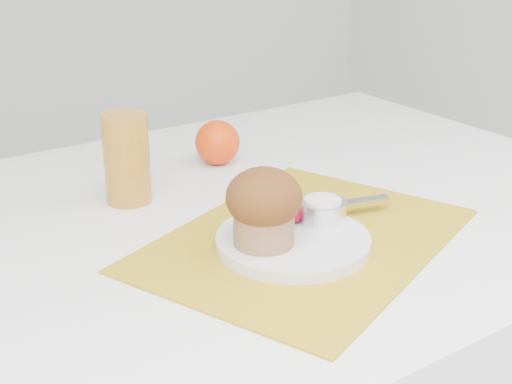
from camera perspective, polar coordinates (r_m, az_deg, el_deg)
placemat at (r=0.90m, az=3.94°, el=-3.80°), size 0.50×0.44×0.00m
plate at (r=0.88m, az=2.97°, el=-3.98°), size 0.23×0.23×0.02m
ramekin at (r=0.91m, az=5.33°, el=-1.48°), size 0.07×0.07×0.03m
cream at (r=0.91m, az=5.36°, el=-0.72°), size 0.05×0.05×0.01m
raspberry_near at (r=0.91m, az=2.59°, el=-1.81°), size 0.02×0.02×0.02m
raspberry_far at (r=0.90m, az=3.00°, el=-1.89°), size 0.02×0.02×0.02m
butter_knife at (r=0.95m, az=5.35°, el=-1.18°), size 0.19×0.07×0.00m
orange at (r=1.16m, az=-3.11°, el=3.98°), size 0.07×0.07×0.07m
juice_glass at (r=1.01m, az=-10.31°, el=2.65°), size 0.08×0.08×0.13m
muffin at (r=0.83m, az=0.64°, el=-1.11°), size 0.09×0.09×0.09m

